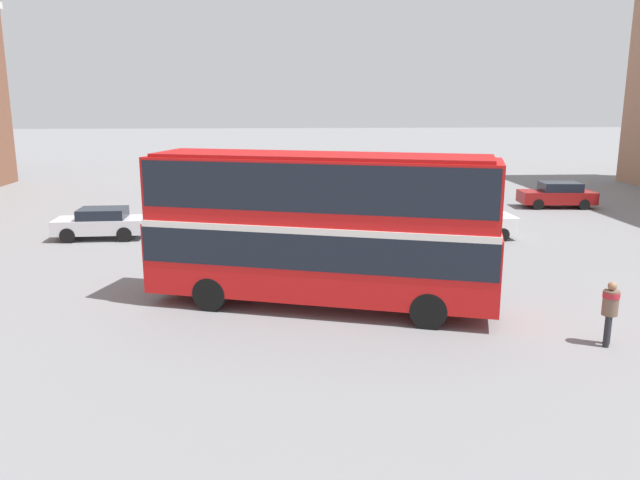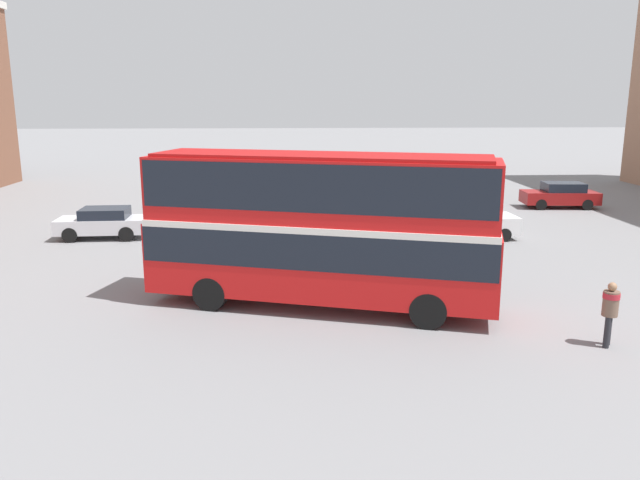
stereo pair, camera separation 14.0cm
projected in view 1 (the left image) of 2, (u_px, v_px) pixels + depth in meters
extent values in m
plane|color=slate|center=(375.00, 300.00, 19.96)|extent=(240.00, 240.00, 0.00)
cube|color=red|center=(320.00, 259.00, 18.94)|extent=(10.80, 5.42, 2.15)
cube|color=red|center=(320.00, 191.00, 18.48)|extent=(10.63, 5.30, 2.01)
cube|color=black|center=(320.00, 244.00, 18.84)|extent=(10.71, 5.42, 1.06)
cube|color=black|center=(320.00, 183.00, 18.43)|extent=(10.49, 5.29, 1.37)
cube|color=silver|center=(320.00, 223.00, 18.70)|extent=(10.71, 5.41, 0.20)
cube|color=#A91111|center=(320.00, 156.00, 18.25)|extent=(10.12, 5.00, 0.10)
cylinder|color=black|center=(433.00, 288.00, 19.44)|extent=(1.08, 0.59, 1.04)
cylinder|color=black|center=(429.00, 310.00, 17.37)|extent=(1.08, 0.59, 1.04)
cylinder|color=black|center=(236.00, 275.00, 20.91)|extent=(1.08, 0.59, 1.04)
cylinder|color=black|center=(210.00, 294.00, 18.84)|extent=(1.08, 0.59, 1.04)
cylinder|color=#232328|center=(607.00, 332.00, 16.07)|extent=(0.16, 0.16, 0.83)
cylinder|color=#232328|center=(608.00, 329.00, 16.29)|extent=(0.16, 0.16, 0.83)
cylinder|color=brown|center=(611.00, 303.00, 16.01)|extent=(0.55, 0.55, 0.66)
cylinder|color=#B2232D|center=(611.00, 295.00, 15.96)|extent=(0.59, 0.59, 0.14)
sphere|color=#936B4C|center=(612.00, 286.00, 15.91)|extent=(0.23, 0.23, 0.23)
cube|color=silver|center=(469.00, 224.00, 28.69)|extent=(4.13, 2.02, 0.79)
cube|color=black|center=(467.00, 210.00, 28.53)|extent=(2.18, 1.76, 0.54)
cylinder|color=black|center=(489.00, 227.00, 29.71)|extent=(0.62, 0.24, 0.61)
cylinder|color=black|center=(502.00, 235.00, 28.07)|extent=(0.62, 0.24, 0.61)
cylinder|color=black|center=(437.00, 228.00, 29.46)|extent=(0.62, 0.24, 0.61)
cylinder|color=black|center=(448.00, 236.00, 27.82)|extent=(0.62, 0.24, 0.61)
cube|color=maroon|center=(557.00, 197.00, 36.76)|extent=(4.40, 2.10, 0.71)
cube|color=black|center=(560.00, 187.00, 36.63)|extent=(2.34, 1.76, 0.52)
cylinder|color=black|center=(538.00, 204.00, 36.07)|extent=(0.64, 0.27, 0.63)
cylinder|color=black|center=(529.00, 200.00, 37.63)|extent=(0.64, 0.27, 0.63)
cylinder|color=black|center=(584.00, 204.00, 36.03)|extent=(0.64, 0.27, 0.63)
cylinder|color=black|center=(573.00, 200.00, 37.59)|extent=(0.64, 0.27, 0.63)
cube|color=silver|center=(100.00, 225.00, 28.56)|extent=(4.04, 1.90, 0.66)
cube|color=black|center=(103.00, 213.00, 28.45)|extent=(2.13, 1.66, 0.46)
cylinder|color=black|center=(68.00, 235.00, 27.73)|extent=(0.68, 0.24, 0.68)
cylinder|color=black|center=(78.00, 228.00, 29.27)|extent=(0.68, 0.24, 0.68)
cylinder|color=black|center=(124.00, 234.00, 27.97)|extent=(0.68, 0.24, 0.68)
cylinder|color=black|center=(131.00, 227.00, 29.51)|extent=(0.68, 0.24, 0.68)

